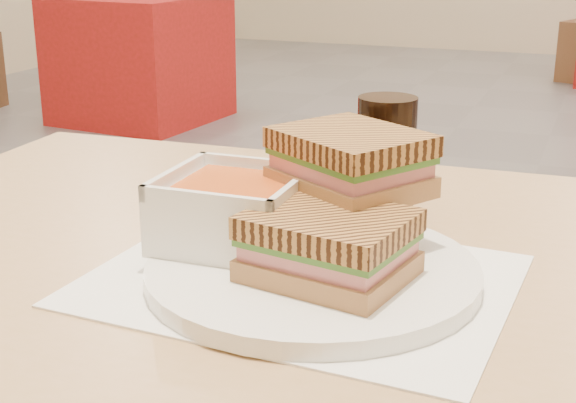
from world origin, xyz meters
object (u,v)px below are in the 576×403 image
(main_table, at_px, (383,365))
(soup_bowl, at_px, (234,213))
(panini_lower, at_px, (329,245))
(plate, at_px, (312,272))
(cola_glass, at_px, (386,159))
(bg_chair_0r, at_px, (146,81))
(bg_table_0, at_px, (140,59))

(main_table, relative_size, soup_bowl, 9.46)
(soup_bowl, relative_size, panini_lower, 0.88)
(plate, distance_m, panini_lower, 0.05)
(plate, height_order, panini_lower, panini_lower)
(panini_lower, bearing_deg, cola_glass, 92.02)
(panini_lower, bearing_deg, plate, 135.76)
(main_table, bearing_deg, bg_chair_0r, 124.19)
(soup_bowl, bearing_deg, panini_lower, -22.69)
(cola_glass, relative_size, bg_chair_0r, 0.31)
(main_table, relative_size, bg_chair_0r, 2.80)
(bg_table_0, bearing_deg, plate, -56.57)
(panini_lower, xyz_separation_m, cola_glass, (-0.01, 0.21, 0.02))
(bg_table_0, distance_m, bg_chair_0r, 0.14)
(soup_bowl, xyz_separation_m, cola_glass, (0.10, 0.16, 0.02))
(bg_chair_0r, bearing_deg, plate, -56.96)
(plate, xyz_separation_m, soup_bowl, (-0.09, 0.02, 0.04))
(soup_bowl, distance_m, bg_chair_0r, 4.12)
(soup_bowl, xyz_separation_m, bg_chair_0r, (-2.18, 3.46, -0.58))
(cola_glass, bearing_deg, main_table, -73.31)
(plate, bearing_deg, bg_chair_0r, 123.04)
(bg_table_0, bearing_deg, panini_lower, -56.48)
(bg_chair_0r, bearing_deg, cola_glass, -55.31)
(soup_bowl, relative_size, bg_table_0, 0.15)
(soup_bowl, height_order, bg_table_0, soup_bowl)
(main_table, relative_size, plate, 4.11)
(bg_chair_0r, bearing_deg, soup_bowl, -57.80)
(bg_table_0, bearing_deg, main_table, -55.41)
(main_table, xyz_separation_m, cola_glass, (-0.03, 0.11, 0.18))
(soup_bowl, distance_m, panini_lower, 0.12)
(main_table, distance_m, panini_lower, 0.19)
(soup_bowl, distance_m, bg_table_0, 4.08)
(bg_chair_0r, bearing_deg, bg_table_0, -98.94)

